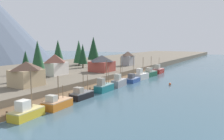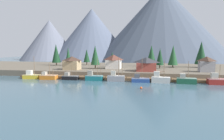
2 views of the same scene
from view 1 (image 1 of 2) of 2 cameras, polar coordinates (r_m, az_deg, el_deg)
ground_plane at (r=82.91m, az=-11.62°, el=-2.82°), size 400.00×400.00×1.00m
dock at (r=72.12m, az=-0.89°, el=-3.32°), size 80.00×4.00×1.60m
shoreline_bank at (r=91.02m, az=-17.29°, el=-1.03°), size 400.00×56.00×2.50m
fishing_boat_yellow at (r=44.23m, az=-19.81°, el=-9.42°), size 6.48×3.36×8.89m
fishing_boat_orange at (r=49.10m, az=-13.01°, el=-7.74°), size 6.46×3.54×6.44m
fishing_boat_black at (r=55.92m, az=-7.28°, el=-5.83°), size 6.12×2.50×5.90m
fishing_boat_teal at (r=63.38m, az=-2.00°, el=-4.05°), size 6.31×2.71×8.31m
fishing_boat_grey at (r=70.47m, az=1.65°, el=-2.89°), size 6.41×2.76×8.62m
fishing_boat_blue at (r=78.19m, az=4.90°, el=-2.21°), size 6.38×3.18×8.76m
fishing_boat_white at (r=84.41m, az=6.98°, el=-1.32°), size 6.49×3.38×7.66m
fishing_boat_green at (r=92.18m, az=9.10°, el=-0.74°), size 6.53×3.50×7.58m
fishing_boat_red at (r=101.44m, az=11.00°, el=-0.05°), size 6.27×3.02×6.62m
house_white at (r=78.42m, az=-13.47°, el=1.31°), size 7.18×5.83×6.69m
house_tan at (r=60.86m, az=-19.74°, el=-0.80°), size 7.08×6.12×5.97m
house_grey at (r=107.08m, az=3.80°, el=2.81°), size 5.78×4.23×6.29m
house_red at (r=85.66m, az=-2.41°, el=1.65°), size 8.30×7.21×5.83m
conifer_near_left at (r=101.48m, az=-12.74°, el=4.15°), size 5.21×5.21×11.39m
conifer_near_right at (r=108.16m, az=-7.92°, el=4.40°), size 4.97×4.97×11.31m
conifer_mid_right at (r=84.23m, az=-19.91°, el=2.27°), size 3.24×3.24×7.76m
conifer_back_left at (r=71.07m, az=-17.29°, el=3.07°), size 4.24×4.24×11.04m
conifer_back_right at (r=120.07m, az=-4.45°, el=5.24°), size 5.90×5.90×13.14m
conifer_far_right at (r=98.15m, az=-6.98°, el=3.83°), size 3.74×3.74×9.75m
channel_buoy at (r=74.78m, az=13.67°, el=-3.26°), size 0.70×0.70×0.70m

